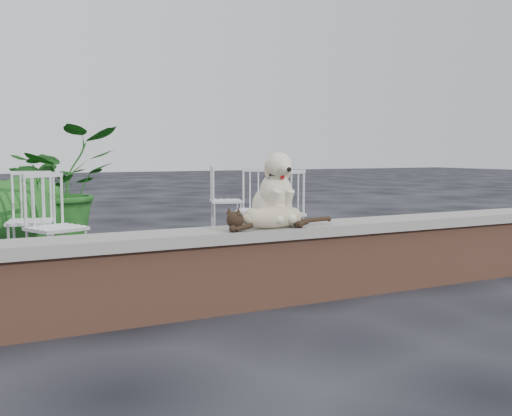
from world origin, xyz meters
name	(u,v)px	position (x,y,z in m)	size (l,w,h in m)	color
ground	(334,295)	(0.00, 0.00, 0.00)	(60.00, 60.00, 0.00)	black
brick_wall	(335,264)	(0.00, 0.00, 0.25)	(6.00, 0.30, 0.50)	brown
capstone	(335,227)	(0.00, 0.00, 0.54)	(6.20, 0.40, 0.08)	slate
dog	(272,188)	(-0.55, 0.04, 0.86)	(0.36, 0.48, 0.55)	beige
cat	(272,216)	(-0.63, -0.11, 0.67)	(1.05, 0.25, 0.18)	tan
chair_e	(226,200)	(0.63, 3.59, 0.47)	(0.56, 0.56, 0.94)	silver
chair_a	(56,226)	(-1.88, 1.61, 0.47)	(0.56, 0.56, 0.94)	silver
chair_d	(255,210)	(0.38, 2.17, 0.47)	(0.56, 0.56, 0.94)	silver
chair_b	(31,220)	(-2.03, 2.23, 0.47)	(0.56, 0.56, 0.94)	silver
chair_c	(279,213)	(0.46, 1.74, 0.47)	(0.56, 0.56, 0.94)	silver
potted_plant_a	(61,186)	(-1.57, 3.49, 0.72)	(1.30, 1.13, 1.44)	#154513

